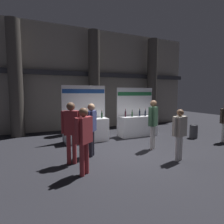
# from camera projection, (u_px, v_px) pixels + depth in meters

# --- Properties ---
(ground_plane) EXTENTS (26.41, 26.41, 0.00)m
(ground_plane) POSITION_uv_depth(u_px,v_px,m) (132.00, 151.00, 6.54)
(ground_plane) COLOR black
(hall_colonnade) EXTENTS (13.20, 1.16, 5.72)m
(hall_colonnade) POSITION_uv_depth(u_px,v_px,m) (91.00, 80.00, 10.54)
(hall_colonnade) COLOR gray
(hall_colonnade) RESTS_ON ground_plane
(exhibitor_booth_0) EXTENTS (1.93, 0.73, 2.40)m
(exhibitor_booth_0) POSITION_uv_depth(u_px,v_px,m) (86.00, 128.00, 7.80)
(exhibitor_booth_0) COLOR white
(exhibitor_booth_0) RESTS_ON ground_plane
(exhibitor_booth_1) EXTENTS (1.98, 0.66, 2.33)m
(exhibitor_booth_1) POSITION_uv_depth(u_px,v_px,m) (138.00, 124.00, 8.87)
(exhibitor_booth_1) COLOR white
(exhibitor_booth_1) RESTS_ON ground_plane
(trash_bin) EXTENTS (0.36, 0.36, 0.60)m
(trash_bin) POSITION_uv_depth(u_px,v_px,m) (194.00, 132.00, 8.42)
(trash_bin) COLOR #38383D
(trash_bin) RESTS_ON ground_plane
(visitor_0) EXTENTS (0.42, 0.47, 1.73)m
(visitor_0) POSITION_uv_depth(u_px,v_px,m) (91.00, 125.00, 5.91)
(visitor_0) COLOR #23232D
(visitor_0) RESTS_ON ground_plane
(visitor_1) EXTENTS (0.49, 0.46, 1.71)m
(visitor_1) POSITION_uv_depth(u_px,v_px,m) (84.00, 135.00, 4.53)
(visitor_1) COLOR maroon
(visitor_1) RESTS_ON ground_plane
(visitor_2) EXTENTS (0.53, 0.33, 1.81)m
(visitor_2) POSITION_uv_depth(u_px,v_px,m) (71.00, 127.00, 5.25)
(visitor_2) COLOR maroon
(visitor_2) RESTS_ON ground_plane
(visitor_3) EXTENTS (0.47, 0.41, 1.81)m
(visitor_3) POSITION_uv_depth(u_px,v_px,m) (153.00, 120.00, 6.67)
(visitor_3) COLOR silver
(visitor_3) RESTS_ON ground_plane
(visitor_5) EXTENTS (0.55, 0.34, 1.58)m
(visitor_5) POSITION_uv_depth(u_px,v_px,m) (180.00, 130.00, 5.54)
(visitor_5) COLOR silver
(visitor_5) RESTS_ON ground_plane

